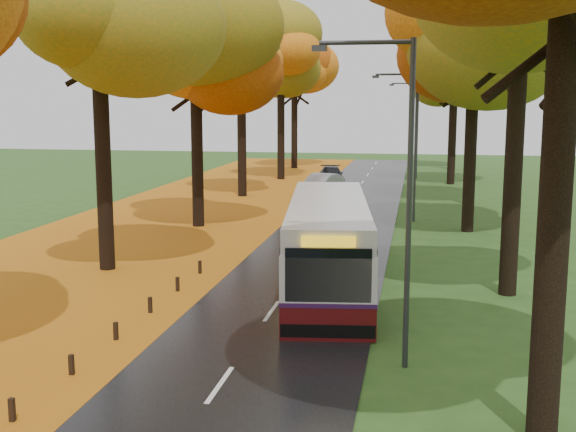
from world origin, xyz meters
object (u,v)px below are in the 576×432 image
(streetlamp_mid, at_px, (411,135))
(car_silver, at_px, (321,185))
(streetlamp_far, at_px, (414,122))
(car_white, at_px, (313,195))
(bus, at_px, (328,242))
(streetlamp_near, at_px, (399,178))
(car_dark, at_px, (331,175))

(streetlamp_mid, bearing_deg, car_silver, 122.55)
(streetlamp_mid, xyz_separation_m, streetlamp_far, (0.00, 22.00, 0.00))
(car_white, bearing_deg, streetlamp_mid, -48.68)
(streetlamp_mid, bearing_deg, bus, -99.89)
(streetlamp_near, bearing_deg, streetlamp_far, 90.00)
(streetlamp_near, xyz_separation_m, car_silver, (-6.14, 31.63, -3.93))
(streetlamp_mid, bearing_deg, streetlamp_far, 90.00)
(streetlamp_mid, height_order, car_silver, streetlamp_mid)
(streetlamp_near, bearing_deg, streetlamp_mid, 90.00)
(streetlamp_far, xyz_separation_m, car_dark, (-6.30, -5.40, -4.00))
(streetlamp_near, relative_size, streetlamp_far, 1.00)
(streetlamp_mid, xyz_separation_m, bus, (-2.58, -14.82, -3.06))
(car_white, height_order, car_silver, car_silver)
(car_white, bearing_deg, streetlamp_far, 62.78)
(streetlamp_far, distance_m, car_white, 18.19)
(streetlamp_mid, relative_size, bus, 0.67)
(streetlamp_mid, bearing_deg, car_dark, 110.77)
(streetlamp_mid, distance_m, car_dark, 18.20)
(streetlamp_far, xyz_separation_m, bus, (-2.58, -36.82, -3.06))
(bus, bearing_deg, car_dark, 89.58)
(car_dark, bearing_deg, streetlamp_far, 32.00)
(streetlamp_far, bearing_deg, streetlamp_mid, -90.00)
(car_silver, bearing_deg, bus, -62.09)
(streetlamp_far, distance_m, car_silver, 14.36)
(streetlamp_mid, relative_size, car_white, 2.23)
(streetlamp_mid, xyz_separation_m, car_white, (-6.05, 5.34, -4.06))
(car_dark, bearing_deg, streetlamp_near, -89.34)
(streetlamp_near, relative_size, bus, 0.67)
(car_silver, relative_size, car_dark, 0.97)
(car_white, relative_size, car_dark, 0.77)
(car_white, bearing_deg, streetlamp_near, -84.77)
(car_dark, bearing_deg, car_white, -97.36)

